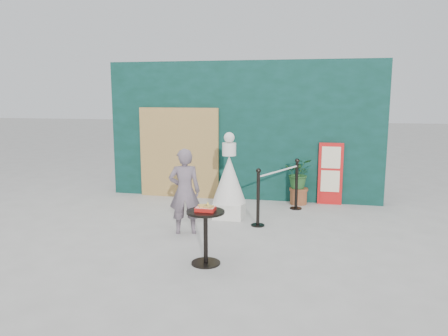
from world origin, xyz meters
The scene contains 10 objects.
ground centered at (0.00, 0.00, 0.00)m, with size 60.00×60.00×0.00m, color #ADAAA5.
back_wall centered at (0.00, 3.15, 1.50)m, with size 6.00×0.30×3.00m, color #0A2D23.
bamboo_fence centered at (-1.40, 2.94, 1.00)m, with size 1.80×0.08×2.00m, color tan.
woman centered at (-0.50, 0.46, 0.71)m, with size 0.52×0.34×1.43m, color slate.
menu_board centered at (1.90, 2.95, 0.65)m, with size 0.50×0.07×1.30m.
statue centered at (0.03, 1.53, 0.66)m, with size 0.63×0.63×1.61m.
cafe_table centered at (0.17, -0.77, 0.50)m, with size 0.52×0.52×0.75m.
food_basket centered at (0.17, -0.76, 0.79)m, with size 0.26×0.19×0.11m.
planter centered at (1.26, 2.83, 0.57)m, with size 0.58×0.50×0.99m.
stanchion_barrier centered at (0.93, 1.76, 0.49)m, with size 0.84×1.54×1.03m.
Camera 1 is at (1.61, -6.28, 2.31)m, focal length 35.00 mm.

